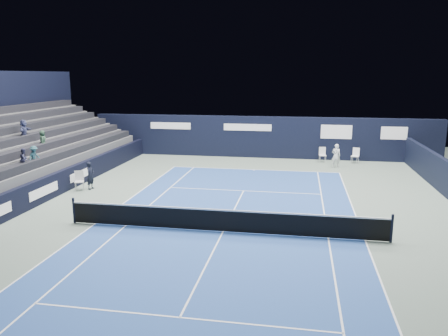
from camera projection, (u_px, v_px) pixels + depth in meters
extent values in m
plane|color=#596A5E|center=(231.00, 216.00, 19.38)|extent=(48.00, 48.00, 0.00)
cube|color=navy|center=(223.00, 232.00, 17.45)|extent=(10.97, 23.77, 0.01)
cube|color=silver|center=(323.00, 155.00, 31.28)|extent=(0.52, 0.50, 0.05)
cube|color=silver|center=(322.00, 151.00, 31.43)|extent=(0.48, 0.09, 0.57)
cylinder|color=silver|center=(325.00, 158.00, 31.51)|extent=(0.03, 0.03, 0.50)
cylinder|color=silver|center=(319.00, 158.00, 31.53)|extent=(0.03, 0.03, 0.50)
cylinder|color=silver|center=(326.00, 159.00, 31.13)|extent=(0.03, 0.03, 0.50)
cylinder|color=silver|center=(320.00, 159.00, 31.15)|extent=(0.03, 0.03, 0.50)
cube|color=white|center=(322.00, 150.00, 31.43)|extent=(0.39, 0.13, 0.36)
cube|color=white|center=(355.00, 156.00, 30.96)|extent=(0.62, 0.61, 0.05)
cube|color=white|center=(356.00, 152.00, 31.08)|extent=(0.46, 0.22, 0.57)
cylinder|color=white|center=(358.00, 160.00, 31.07)|extent=(0.03, 0.03, 0.50)
cylinder|color=white|center=(353.00, 159.00, 31.28)|extent=(0.03, 0.03, 0.50)
cylinder|color=white|center=(357.00, 160.00, 30.75)|extent=(0.03, 0.03, 0.50)
cylinder|color=white|center=(351.00, 160.00, 30.96)|extent=(0.03, 0.03, 0.50)
cube|color=silver|center=(79.00, 182.00, 23.62)|extent=(0.61, 0.60, 0.04)
cube|color=silver|center=(79.00, 176.00, 23.76)|extent=(0.44, 0.22, 0.56)
cylinder|color=silver|center=(84.00, 185.00, 23.90)|extent=(0.03, 0.03, 0.49)
cylinder|color=silver|center=(76.00, 185.00, 23.80)|extent=(0.03, 0.03, 0.49)
cylinder|color=silver|center=(83.00, 187.00, 23.54)|extent=(0.03, 0.03, 0.49)
cylinder|color=silver|center=(75.00, 187.00, 23.44)|extent=(0.03, 0.03, 0.49)
imported|color=black|center=(90.00, 175.00, 23.86)|extent=(0.43, 0.60, 1.53)
cube|color=white|center=(254.00, 170.00, 28.90)|extent=(10.97, 0.06, 0.00)
cube|color=white|center=(365.00, 241.00, 16.52)|extent=(0.06, 23.77, 0.00)
cube|color=white|center=(95.00, 224.00, 18.37)|extent=(0.06, 23.77, 0.00)
cube|color=white|center=(328.00, 238.00, 16.76)|extent=(0.06, 23.77, 0.00)
cube|color=white|center=(126.00, 226.00, 18.14)|extent=(0.06, 23.77, 0.00)
cube|color=white|center=(244.00, 191.00, 23.61)|extent=(8.23, 0.06, 0.00)
cube|color=white|center=(180.00, 317.00, 11.28)|extent=(8.23, 0.06, 0.00)
cube|color=white|center=(223.00, 232.00, 17.45)|extent=(0.06, 12.80, 0.00)
cube|color=white|center=(254.00, 170.00, 28.75)|extent=(0.06, 0.30, 0.00)
cylinder|color=black|center=(392.00, 228.00, 16.26)|extent=(0.10, 0.10, 1.10)
cylinder|color=black|center=(74.00, 210.00, 18.41)|extent=(0.10, 0.10, 1.10)
cube|color=black|center=(223.00, 221.00, 17.36)|extent=(12.80, 0.03, 0.86)
cube|color=white|center=(223.00, 210.00, 17.26)|extent=(12.80, 0.05, 0.06)
cube|color=black|center=(261.00, 137.00, 33.02)|extent=(26.00, 0.60, 3.10)
cube|color=silver|center=(170.00, 126.00, 33.74)|extent=(3.20, 0.02, 0.50)
cube|color=silver|center=(247.00, 127.00, 32.72)|extent=(3.60, 0.02, 0.50)
cube|color=silver|center=(336.00, 132.00, 31.67)|extent=(2.20, 0.02, 1.00)
cube|color=silver|center=(394.00, 133.00, 31.00)|extent=(1.80, 0.02, 0.90)
cube|color=black|center=(77.00, 175.00, 24.71)|extent=(0.30, 22.00, 1.20)
cube|color=silver|center=(44.00, 191.00, 21.31)|extent=(0.02, 2.40, 0.45)
cube|color=silver|center=(79.00, 175.00, 24.68)|extent=(0.02, 2.00, 0.45)
cube|color=#48484A|center=(75.00, 167.00, 25.72)|extent=(0.90, 16.00, 1.65)
cube|color=#4A4A4C|center=(61.00, 163.00, 25.83)|extent=(0.90, 16.00, 2.10)
cube|color=#515153|center=(47.00, 159.00, 25.93)|extent=(0.90, 16.00, 2.55)
cube|color=#454547|center=(33.00, 154.00, 26.04)|extent=(0.90, 16.00, 3.00)
cube|color=#4D4D4F|center=(19.00, 150.00, 26.14)|extent=(0.90, 16.00, 3.45)
cube|color=#545457|center=(5.00, 146.00, 26.25)|extent=(0.90, 16.00, 3.90)
cube|color=black|center=(74.00, 150.00, 25.51)|extent=(0.63, 15.20, 0.40)
cube|color=black|center=(59.00, 142.00, 25.57)|extent=(0.63, 15.20, 0.40)
cube|color=black|center=(45.00, 134.00, 25.62)|extent=(0.63, 15.20, 0.40)
cube|color=black|center=(30.00, 126.00, 25.68)|extent=(0.63, 15.20, 0.40)
cube|color=black|center=(15.00, 118.00, 25.74)|extent=(0.63, 15.20, 0.40)
cube|color=black|center=(1.00, 110.00, 25.80)|extent=(0.63, 15.20, 0.40)
imported|color=#2A2B47|center=(24.00, 159.00, 20.93)|extent=(0.50, 0.59, 1.07)
imported|color=#244A54|center=(34.00, 156.00, 21.70)|extent=(0.48, 0.73, 1.06)
imported|color=#294532|center=(43.00, 140.00, 23.92)|extent=(0.52, 0.62, 1.09)
imported|color=navy|center=(24.00, 131.00, 23.72)|extent=(0.56, 1.20, 1.24)
imported|color=white|center=(336.00, 156.00, 29.56)|extent=(0.60, 0.41, 1.60)
cylinder|color=black|center=(334.00, 153.00, 29.24)|extent=(0.03, 0.29, 0.13)
torus|color=black|center=(335.00, 152.00, 28.98)|extent=(0.30, 0.13, 0.29)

